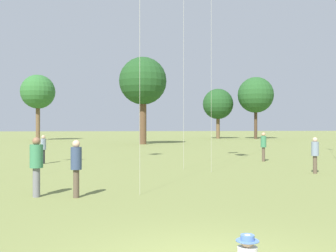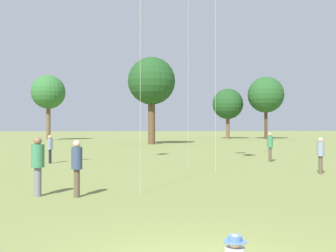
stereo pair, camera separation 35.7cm
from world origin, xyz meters
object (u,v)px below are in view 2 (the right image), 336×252
object	(u,v)px
person_standing_2	(38,161)
person_standing_7	(77,163)
person_standing_1	(321,152)
person_standing_3	(50,146)
distant_tree_2	(228,104)
distant_tree_1	(48,92)
distant_tree_0	(152,82)
distant_tree_3	(266,95)
person_standing_6	(270,144)

from	to	relation	value
person_standing_2	person_standing_7	xyz separation A→B (m)	(1.23, -0.27, -0.04)
person_standing_1	person_standing_7	size ratio (longest dim) A/B	0.95
person_standing_2	person_standing_3	xyz separation A→B (m)	(-1.81, 10.85, -0.10)
person_standing_1	person_standing_2	xyz separation A→B (m)	(-11.45, -4.55, 0.10)
person_standing_2	distant_tree_2	distance (m)	56.20
person_standing_3	distant_tree_1	world-z (taller)	distant_tree_1
distant_tree_2	distant_tree_0	bearing A→B (deg)	-126.40
distant_tree_1	person_standing_2	bearing A→B (deg)	-78.77
person_standing_1	distant_tree_3	xyz separation A→B (m)	(13.59, 45.88, 6.28)
distant_tree_3	distant_tree_1	bearing A→B (deg)	-177.19
person_standing_1	distant_tree_1	world-z (taller)	distant_tree_1
distant_tree_2	person_standing_7	bearing A→B (deg)	-108.75
person_standing_6	person_standing_1	bearing A→B (deg)	94.83
person_standing_6	distant_tree_2	bearing A→B (deg)	-97.05
person_standing_1	distant_tree_0	world-z (taller)	distant_tree_0
person_standing_2	distant_tree_3	xyz separation A→B (m)	(25.04, 50.42, 6.18)
person_standing_7	distant_tree_3	size ratio (longest dim) A/B	0.17
person_standing_2	person_standing_3	size ratio (longest dim) A/B	1.12
person_standing_1	person_standing_6	bearing A→B (deg)	-143.33
person_standing_6	person_standing_7	bearing A→B (deg)	50.92
person_standing_1	person_standing_7	world-z (taller)	person_standing_7
distant_tree_1	distant_tree_2	xyz separation A→B (m)	(28.85, 3.89, -1.41)
person_standing_3	distant_tree_3	distance (m)	48.23
distant_tree_0	distant_tree_3	distance (m)	25.82
person_standing_7	distant_tree_2	world-z (taller)	distant_tree_2
distant_tree_1	distant_tree_3	world-z (taller)	distant_tree_3
person_standing_7	distant_tree_0	distance (m)	34.87
person_standing_3	distant_tree_3	size ratio (longest dim) A/B	0.16
distant_tree_1	distant_tree_2	distance (m)	29.15
person_standing_1	distant_tree_1	size ratio (longest dim) A/B	0.17
distant_tree_3	person_standing_7	bearing A→B (deg)	-115.16
person_standing_2	person_standing_6	size ratio (longest dim) A/B	1.04
person_standing_7	distant_tree_3	xyz separation A→B (m)	(23.81, 50.69, 6.21)
person_standing_2	distant_tree_1	bearing A→B (deg)	78.50
person_standing_2	distant_tree_0	world-z (taller)	distant_tree_0
person_standing_3	person_standing_7	xyz separation A→B (m)	(3.04, -11.12, 0.06)
person_standing_1	distant_tree_1	xyz separation A→B (m)	(-21.12, 44.17, 6.26)
person_standing_2	distant_tree_1	xyz separation A→B (m)	(-9.68, 48.72, 6.16)
person_standing_1	distant_tree_3	size ratio (longest dim) A/B	0.16
person_standing_2	distant_tree_3	distance (m)	56.64
person_standing_7	distant_tree_0	world-z (taller)	distant_tree_0
person_standing_2	distant_tree_0	distance (m)	34.77
distant_tree_2	person_standing_1	bearing A→B (deg)	-99.14
distant_tree_1	distant_tree_2	world-z (taller)	distant_tree_1
distant_tree_1	person_standing_3	bearing A→B (deg)	-78.27
distant_tree_3	person_standing_2	bearing A→B (deg)	-116.40
person_standing_6	distant_tree_0	world-z (taller)	distant_tree_0
distant_tree_2	distant_tree_1	bearing A→B (deg)	-172.31
distant_tree_0	distant_tree_3	xyz separation A→B (m)	(19.74, 16.64, -0.11)
person_standing_3	distant_tree_1	xyz separation A→B (m)	(-7.86, 37.87, 6.26)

